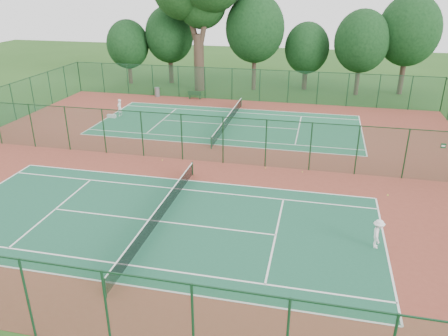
{
  "coord_description": "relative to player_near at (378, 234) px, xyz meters",
  "views": [
    {
      "loc": [
        8.04,
        -28.6,
        12.22
      ],
      "look_at": [
        2.63,
        -4.55,
        1.6
      ],
      "focal_mm": 35.0,
      "sensor_mm": 36.0,
      "label": 1
    }
  ],
  "objects": [
    {
      "name": "court_far",
      "position": [
        -11.38,
        18.02,
        -0.77
      ],
      "size": [
        23.77,
        10.97,
        0.01
      ],
      "primitive_type": "cube",
      "color": "#206544",
      "rests_on": "red_pad"
    },
    {
      "name": "stray_ball_a",
      "position": [
        -6.68,
        8.64,
        -0.74
      ],
      "size": [
        0.07,
        0.07,
        0.07
      ],
      "primitive_type": "sphere",
      "color": "yellow",
      "rests_on": "red_pad"
    },
    {
      "name": "court_near",
      "position": [
        -11.38,
        0.02,
        -0.77
      ],
      "size": [
        23.77,
        10.97,
        0.01
      ],
      "primitive_type": "cube",
      "color": "#1A553C",
      "rests_on": "red_pad"
    },
    {
      "name": "player_near",
      "position": [
        0.0,
        0.0,
        0.0
      ],
      "size": [
        0.62,
        1.02,
        1.53
      ],
      "primitive_type": "imported",
      "rotation": [
        0.0,
        0.0,
        1.52
      ],
      "color": "white",
      "rests_on": "court_near"
    },
    {
      "name": "ground",
      "position": [
        -11.38,
        9.02,
        -0.79
      ],
      "size": [
        120.0,
        120.0,
        0.0
      ],
      "primitive_type": "plane",
      "color": "#234C17",
      "rests_on": "ground"
    },
    {
      "name": "tennis_net_far",
      "position": [
        -11.38,
        18.02,
        -0.24
      ],
      "size": [
        0.1,
        12.9,
        0.97
      ],
      "color": "#163C22",
      "rests_on": "ground"
    },
    {
      "name": "fence_north",
      "position": [
        -11.38,
        27.02,
        0.98
      ],
      "size": [
        40.0,
        0.09,
        3.5
      ],
      "color": "#194D30",
      "rests_on": "ground"
    },
    {
      "name": "player_far",
      "position": [
        -22.31,
        18.45,
        0.06
      ],
      "size": [
        0.47,
        0.65,
        1.66
      ],
      "primitive_type": "imported",
      "rotation": [
        0.0,
        0.0,
        -1.7
      ],
      "color": "silver",
      "rests_on": "court_far"
    },
    {
      "name": "stray_ball_c",
      "position": [
        -14.3,
        8.43,
        -0.74
      ],
      "size": [
        0.07,
        0.07,
        0.07
      ],
      "primitive_type": "sphere",
      "color": "#EBF038",
      "rests_on": "red_pad"
    },
    {
      "name": "trash_bin",
      "position": [
        -21.54,
        26.61,
        -0.26
      ],
      "size": [
        0.62,
        0.62,
        1.03
      ],
      "primitive_type": "cylinder",
      "rotation": [
        0.0,
        0.0,
        0.09
      ],
      "color": "slate",
      "rests_on": "red_pad"
    },
    {
      "name": "bench",
      "position": [
        -17.04,
        26.44,
        -0.31
      ],
      "size": [
        1.49,
        0.54,
        0.9
      ],
      "rotation": [
        0.0,
        0.0,
        0.08
      ],
      "color": "#113218",
      "rests_on": "red_pad"
    },
    {
      "name": "stray_ball_b",
      "position": [
        -4.1,
        8.53,
        -0.74
      ],
      "size": [
        0.07,
        0.07,
        0.07
      ],
      "primitive_type": "sphere",
      "color": "#AEC22D",
      "rests_on": "red_pad"
    },
    {
      "name": "evergreen_row",
      "position": [
        -10.88,
        33.27,
        -0.79
      ],
      "size": [
        39.0,
        5.0,
        12.0
      ],
      "primitive_type": null,
      "color": "black",
      "rests_on": "ground"
    },
    {
      "name": "kit_bag",
      "position": [
        -22.86,
        17.69,
        -0.62
      ],
      "size": [
        0.86,
        0.34,
        0.32
      ],
      "primitive_type": "cube",
      "rotation": [
        0.0,
        0.0,
        -0.03
      ],
      "color": "silver",
      "rests_on": "red_pad"
    },
    {
      "name": "red_pad",
      "position": [
        -11.38,
        9.02,
        -0.78
      ],
      "size": [
        40.0,
        36.0,
        0.01
      ],
      "primitive_type": "cube",
      "color": "brown",
      "rests_on": "ground"
    },
    {
      "name": "tennis_net_near",
      "position": [
        -11.38,
        0.02,
        -0.24
      ],
      "size": [
        0.1,
        12.9,
        0.97
      ],
      "color": "#13351A",
      "rests_on": "ground"
    },
    {
      "name": "fence_south",
      "position": [
        -11.38,
        -8.98,
        0.98
      ],
      "size": [
        40.0,
        0.09,
        3.5
      ],
      "color": "#194D2A",
      "rests_on": "ground"
    },
    {
      "name": "fence_divider",
      "position": [
        -11.38,
        9.02,
        0.98
      ],
      "size": [
        40.0,
        0.09,
        3.5
      ],
      "color": "#18492E",
      "rests_on": "ground"
    }
  ]
}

